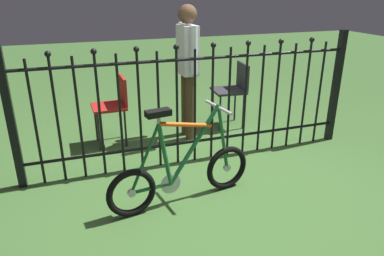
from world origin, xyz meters
name	(u,v)px	position (x,y,z in m)	size (l,w,h in m)	color
ground_plane	(218,186)	(0.00, 0.00, 0.00)	(20.00, 20.00, 0.00)	#3C642E
iron_fence	(191,102)	(-0.05, 0.61, 0.66)	(3.54, 0.07, 1.31)	black
bicycle	(182,172)	(-0.39, -0.12, 0.29)	(1.33, 0.40, 0.87)	black
chair_red	(115,103)	(-0.74, 1.34, 0.50)	(0.39, 0.38, 0.80)	black
chair_charcoal	(234,87)	(0.82, 1.44, 0.53)	(0.44, 0.43, 0.84)	black
person_visitor	(188,62)	(0.12, 1.26, 0.94)	(0.21, 0.48, 1.58)	#4C3823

